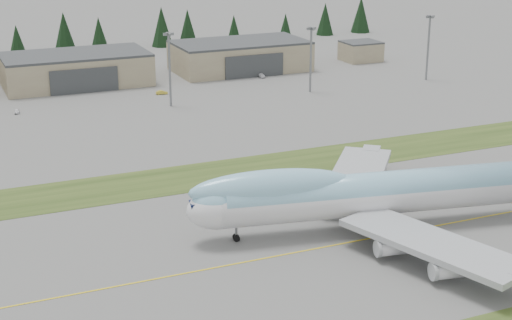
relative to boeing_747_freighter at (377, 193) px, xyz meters
name	(u,v)px	position (x,y,z in m)	size (l,w,h in m)	color
ground	(326,247)	(-12.73, -4.05, -7.16)	(7000.00, 7000.00, 0.00)	#5F605D
grass_strip_far	(233,172)	(-12.73, 40.95, -7.16)	(400.00, 18.00, 0.08)	#2B4117
taxiway_line_main	(326,247)	(-12.73, -4.05, -7.16)	(400.00, 0.40, 0.02)	yellow
boeing_747_freighter	(377,193)	(0.00, 0.00, 0.00)	(82.79, 69.98, 21.71)	silver
hangar_center	(76,69)	(-27.73, 145.85, -1.77)	(48.00, 26.60, 10.80)	gray
hangar_right	(240,56)	(32.27, 145.85, -1.77)	(48.00, 26.60, 10.80)	gray
control_shed	(361,51)	(82.27, 143.95, -3.36)	(14.00, 12.00, 7.60)	gray
floodlight_masts	(192,53)	(0.07, 105.95, 8.36)	(204.34, 6.93, 22.76)	slate
service_vehicle_a	(17,113)	(-51.50, 114.98, -7.16)	(1.43, 3.54, 1.21)	silver
service_vehicle_b	(162,94)	(-5.42, 120.88, -7.16)	(1.34, 3.80, 1.25)	gold
service_vehicle_c	(261,77)	(34.46, 131.52, -7.16)	(1.91, 4.72, 1.37)	silver
conifer_belt	(106,32)	(-3.08, 206.84, 0.21)	(272.29, 14.28, 16.83)	black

